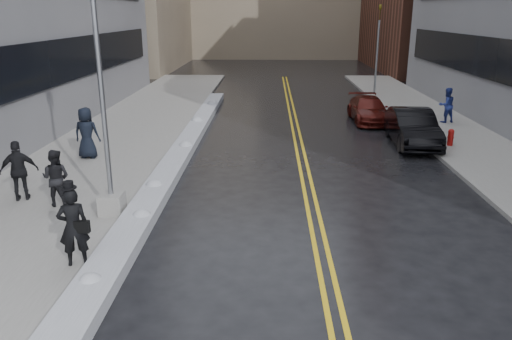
# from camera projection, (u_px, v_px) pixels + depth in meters

# --- Properties ---
(ground) EXTENTS (160.00, 160.00, 0.00)m
(ground) POSITION_uv_depth(u_px,v_px,m) (221.00, 251.00, 12.36)
(ground) COLOR black
(ground) RESTS_ON ground
(sidewalk_west) EXTENTS (5.50, 50.00, 0.15)m
(sidewalk_west) POSITION_uv_depth(u_px,v_px,m) (113.00, 145.00, 22.02)
(sidewalk_west) COLOR gray
(sidewalk_west) RESTS_ON ground
(sidewalk_east) EXTENTS (4.00, 50.00, 0.15)m
(sidewalk_east) POSITION_uv_depth(u_px,v_px,m) (473.00, 147.00, 21.60)
(sidewalk_east) COLOR gray
(sidewalk_east) RESTS_ON ground
(lane_line_left) EXTENTS (0.12, 50.00, 0.01)m
(lane_line_left) POSITION_uv_depth(u_px,v_px,m) (296.00, 147.00, 21.83)
(lane_line_left) COLOR gold
(lane_line_left) RESTS_ON ground
(lane_line_right) EXTENTS (0.12, 50.00, 0.01)m
(lane_line_right) POSITION_uv_depth(u_px,v_px,m) (303.00, 148.00, 21.82)
(lane_line_right) COLOR gold
(lane_line_right) RESTS_ON ground
(snow_ridge) EXTENTS (0.90, 30.00, 0.34)m
(snow_ridge) POSITION_uv_depth(u_px,v_px,m) (179.00, 155.00, 20.00)
(snow_ridge) COLOR #B7B9C0
(snow_ridge) RESTS_ON ground
(lamppost) EXTENTS (0.65, 0.65, 7.62)m
(lamppost) POSITION_uv_depth(u_px,v_px,m) (105.00, 132.00, 13.59)
(lamppost) COLOR gray
(lamppost) RESTS_ON sidewalk_west
(fire_hydrant) EXTENTS (0.26, 0.26, 0.73)m
(fire_hydrant) POSITION_uv_depth(u_px,v_px,m) (451.00, 136.00, 21.49)
(fire_hydrant) COLOR maroon
(fire_hydrant) RESTS_ON sidewalk_east
(traffic_signal) EXTENTS (0.16, 0.20, 6.00)m
(traffic_signal) POSITION_uv_depth(u_px,v_px,m) (378.00, 47.00, 33.98)
(traffic_signal) COLOR gray
(traffic_signal) RESTS_ON sidewalk_east
(pedestrian_fedora) EXTENTS (0.78, 0.64, 1.84)m
(pedestrian_fedora) POSITION_uv_depth(u_px,v_px,m) (73.00, 227.00, 11.17)
(pedestrian_fedora) COLOR black
(pedestrian_fedora) RESTS_ON sidewalk_west
(pedestrian_b) EXTENTS (0.89, 0.72, 1.72)m
(pedestrian_b) POSITION_uv_depth(u_px,v_px,m) (56.00, 178.00, 14.66)
(pedestrian_b) COLOR black
(pedestrian_b) RESTS_ON sidewalk_west
(pedestrian_c) EXTENTS (1.02, 0.69, 2.01)m
(pedestrian_c) POSITION_uv_depth(u_px,v_px,m) (87.00, 133.00, 19.48)
(pedestrian_c) COLOR black
(pedestrian_c) RESTS_ON sidewalk_west
(pedestrian_d) EXTENTS (1.18, 0.79, 1.86)m
(pedestrian_d) POSITION_uv_depth(u_px,v_px,m) (19.00, 171.00, 15.08)
(pedestrian_d) COLOR black
(pedestrian_d) RESTS_ON sidewalk_west
(pedestrian_east) EXTENTS (1.03, 0.89, 1.80)m
(pedestrian_east) POSITION_uv_depth(u_px,v_px,m) (447.00, 105.00, 25.89)
(pedestrian_east) COLOR navy
(pedestrian_east) RESTS_ON sidewalk_east
(car_black) EXTENTS (1.88, 4.88, 1.58)m
(car_black) POSITION_uv_depth(u_px,v_px,m) (412.00, 128.00, 22.02)
(car_black) COLOR black
(car_black) RESTS_ON ground
(car_maroon) EXTENTS (1.86, 4.51, 1.30)m
(car_maroon) POSITION_uv_depth(u_px,v_px,m) (369.00, 110.00, 26.81)
(car_maroon) COLOR #480F0B
(car_maroon) RESTS_ON ground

